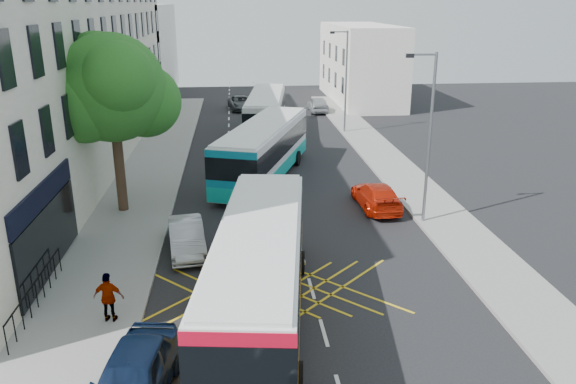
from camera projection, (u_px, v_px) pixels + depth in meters
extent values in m
cube|color=gray|center=(124.00, 211.00, 28.82)|extent=(5.00, 70.00, 0.15)
cube|color=gray|center=(426.00, 201.00, 30.28)|extent=(3.00, 70.00, 0.15)
cube|color=beige|center=(52.00, 65.00, 35.21)|extent=(8.00, 45.00, 13.00)
cube|color=black|center=(43.00, 194.00, 21.02)|extent=(0.12, 7.00, 0.90)
cube|color=black|center=(49.00, 239.00, 21.60)|extent=(0.12, 7.00, 2.60)
cube|color=silver|center=(134.00, 50.00, 64.44)|extent=(8.00, 20.00, 10.00)
cube|color=silver|center=(360.00, 63.00, 60.45)|extent=(6.00, 18.00, 8.00)
cylinder|color=#382619|center=(120.00, 168.00, 28.09)|extent=(0.50, 0.50, 4.40)
sphere|color=#1F621C|center=(112.00, 88.00, 26.81)|extent=(5.20, 5.20, 5.20)
sphere|color=#1F621C|center=(145.00, 101.00, 27.95)|extent=(3.60, 3.60, 3.60)
sphere|color=#1F621C|center=(84.00, 103.00, 26.32)|extent=(3.80, 3.80, 3.80)
sphere|color=#1F621C|center=(118.00, 79.00, 25.44)|extent=(3.40, 3.40, 3.40)
sphere|color=#1F621C|center=(97.00, 64.00, 27.45)|extent=(3.20, 3.20, 3.20)
cylinder|color=slate|center=(429.00, 140.00, 26.04)|extent=(0.14, 0.14, 8.00)
cylinder|color=slate|center=(423.00, 54.00, 24.73)|extent=(1.20, 0.10, 0.10)
cube|color=black|center=(410.00, 56.00, 24.69)|extent=(0.35, 0.15, 0.18)
cylinder|color=slate|center=(346.00, 82.00, 44.89)|extent=(0.14, 0.14, 8.00)
cylinder|color=slate|center=(340.00, 32.00, 43.58)|extent=(1.20, 0.10, 0.10)
cube|color=black|center=(332.00, 33.00, 43.54)|extent=(0.35, 0.15, 0.18)
cube|color=silver|center=(260.00, 269.00, 18.68)|extent=(4.20, 12.07, 2.85)
cube|color=silver|center=(259.00, 228.00, 18.21)|extent=(3.95, 11.80, 0.13)
cube|color=black|center=(259.00, 258.00, 18.55)|extent=(4.26, 12.13, 1.18)
cube|color=orange|center=(260.00, 296.00, 19.00)|extent=(4.25, 12.12, 0.81)
cube|color=red|center=(239.00, 381.00, 13.11)|extent=(2.72, 0.45, 2.69)
cylinder|color=black|center=(233.00, 262.00, 22.20)|extent=(0.42, 1.00, 0.97)
cylinder|color=black|center=(301.00, 263.00, 22.11)|extent=(0.42, 1.00, 0.97)
cylinder|color=black|center=(200.00, 377.00, 15.39)|extent=(0.42, 1.00, 0.97)
cylinder|color=black|center=(298.00, 379.00, 15.30)|extent=(0.42, 1.00, 0.97)
cube|color=silver|center=(264.00, 149.00, 33.83)|extent=(6.46, 12.16, 2.87)
cube|color=silver|center=(263.00, 125.00, 33.35)|extent=(6.18, 11.86, 0.13)
cube|color=black|center=(264.00, 143.00, 33.70)|extent=(6.53, 12.23, 1.19)
cube|color=#0DA394|center=(264.00, 165.00, 34.15)|extent=(6.52, 12.22, 0.81)
cube|color=#0B7793|center=(231.00, 177.00, 28.36)|extent=(2.63, 0.99, 2.71)
cube|color=#FF0C0C|center=(211.00, 190.00, 28.84)|extent=(0.26, 0.14, 0.25)
cube|color=#FF0C0C|center=(253.00, 193.00, 28.35)|extent=(0.26, 0.14, 0.25)
cylinder|color=black|center=(258.00, 156.00, 37.55)|extent=(0.61, 1.02, 0.98)
cylinder|color=black|center=(297.00, 158.00, 36.95)|extent=(0.61, 1.02, 0.98)
cylinder|color=black|center=(220.00, 189.00, 30.87)|extent=(0.61, 1.02, 0.98)
cylinder|color=black|center=(268.00, 193.00, 30.26)|extent=(0.61, 1.02, 0.98)
cube|color=silver|center=(266.00, 112.00, 45.49)|extent=(4.04, 11.85, 2.80)
cube|color=silver|center=(266.00, 94.00, 45.03)|extent=(3.80, 11.59, 0.13)
cube|color=black|center=(266.00, 107.00, 45.37)|extent=(4.10, 11.92, 1.16)
cube|color=#0D9EA6|center=(266.00, 124.00, 45.81)|extent=(4.09, 11.91, 0.79)
cube|color=silver|center=(261.00, 127.00, 40.02)|extent=(2.67, 0.43, 2.64)
cube|color=#FF0C0C|center=(246.00, 137.00, 40.27)|extent=(0.26, 0.09, 0.25)
cube|color=#FF0C0C|center=(276.00, 137.00, 40.22)|extent=(0.26, 0.09, 0.25)
cylinder|color=black|center=(253.00, 120.00, 48.94)|extent=(0.41, 0.98, 0.95)
cylinder|color=black|center=(284.00, 120.00, 48.88)|extent=(0.41, 0.98, 0.95)
cylinder|color=black|center=(246.00, 139.00, 42.24)|extent=(0.41, 0.98, 0.95)
cylinder|color=black|center=(281.00, 139.00, 42.18)|extent=(0.41, 0.98, 0.95)
imported|color=#0E1B38|center=(133.00, 379.00, 14.83)|extent=(2.46, 4.82, 1.57)
imported|color=#B0B3B9|center=(187.00, 237.00, 24.08)|extent=(1.99, 4.27, 1.35)
imported|color=#BC1D08|center=(377.00, 196.00, 29.23)|extent=(2.04, 4.66, 1.33)
imported|color=#464A4E|center=(241.00, 103.00, 56.20)|extent=(2.74, 4.99, 1.32)
imported|color=#989B9F|center=(318.00, 104.00, 54.89)|extent=(1.78, 4.40, 1.50)
imported|color=gray|center=(109.00, 297.00, 18.46)|extent=(1.07, 0.57, 1.74)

